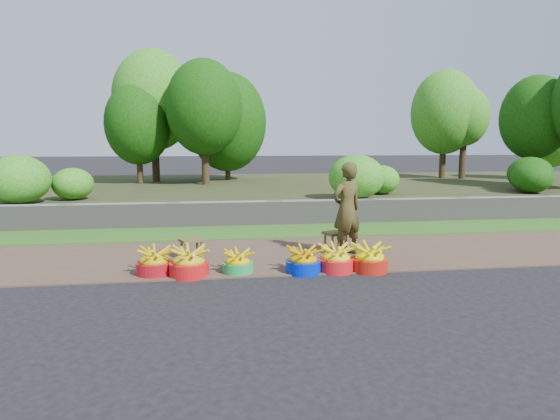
{
  "coord_description": "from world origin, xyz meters",
  "views": [
    {
      "loc": [
        -1.29,
        -6.21,
        1.85
      ],
      "look_at": [
        -0.25,
        1.3,
        0.75
      ],
      "focal_mm": 30.0,
      "sensor_mm": 36.0,
      "label": 1
    }
  ],
  "objects": [
    {
      "name": "basin_d",
      "position": [
        -0.07,
        0.16,
        0.17
      ],
      "size": [
        0.5,
        0.5,
        0.37
      ],
      "color": "#001ECC",
      "rests_on": "ground"
    },
    {
      "name": "basin_a",
      "position": [
        -2.16,
        0.35,
        0.17
      ],
      "size": [
        0.52,
        0.52,
        0.39
      ],
      "color": "#A60E19",
      "rests_on": "ground"
    },
    {
      "name": "stool_left",
      "position": [
        -1.69,
        1.22,
        0.26
      ],
      "size": [
        0.43,
        0.38,
        0.31
      ],
      "rotation": [
        0.0,
        0.0,
        0.43
      ],
      "color": "brown",
      "rests_on": "dirt_shoulder"
    },
    {
      "name": "vegetation",
      "position": [
        1.71,
        9.06,
        2.78
      ],
      "size": [
        35.23,
        8.39,
        4.86
      ],
      "color": "#322413",
      "rests_on": "earth_bank"
    },
    {
      "name": "retaining_wall",
      "position": [
        0.0,
        4.1,
        0.28
      ],
      "size": [
        80.0,
        0.35,
        0.55
      ],
      "primitive_type": "cube",
      "color": "slate",
      "rests_on": "ground"
    },
    {
      "name": "basin_b",
      "position": [
        -1.68,
        0.22,
        0.18
      ],
      "size": [
        0.55,
        0.55,
        0.41
      ],
      "color": "red",
      "rests_on": "ground"
    },
    {
      "name": "basin_f",
      "position": [
        0.89,
        0.13,
        0.18
      ],
      "size": [
        0.53,
        0.53,
        0.4
      ],
      "color": "#AB1B0F",
      "rests_on": "ground"
    },
    {
      "name": "grass_verge",
      "position": [
        0.0,
        3.25,
        0.02
      ],
      "size": [
        80.0,
        1.5,
        0.04
      ],
      "primitive_type": "cube",
      "color": "#32651D",
      "rests_on": "ground"
    },
    {
      "name": "basin_e",
      "position": [
        0.41,
        0.18,
        0.17
      ],
      "size": [
        0.52,
        0.52,
        0.39
      ],
      "color": "red",
      "rests_on": "ground"
    },
    {
      "name": "earth_bank",
      "position": [
        0.0,
        9.0,
        0.25
      ],
      "size": [
        80.0,
        10.0,
        0.5
      ],
      "primitive_type": "cube",
      "color": "#31361A",
      "rests_on": "ground"
    },
    {
      "name": "ground_plane",
      "position": [
        0.0,
        0.0,
        0.0
      ],
      "size": [
        120.0,
        120.0,
        0.0
      ],
      "primitive_type": "plane",
      "color": "black",
      "rests_on": "ground"
    },
    {
      "name": "vendor_woman",
      "position": [
        0.81,
        1.08,
        0.78
      ],
      "size": [
        0.65,
        0.55,
        1.52
      ],
      "primitive_type": "imported",
      "rotation": [
        0.0,
        0.0,
        3.55
      ],
      "color": "black",
      "rests_on": "dirt_shoulder"
    },
    {
      "name": "dirt_shoulder",
      "position": [
        0.0,
        1.25,
        0.01
      ],
      "size": [
        80.0,
        2.5,
        0.02
      ],
      "primitive_type": "cube",
      "color": "#4E392C",
      "rests_on": "ground"
    },
    {
      "name": "stool_right",
      "position": [
        0.7,
        1.34,
        0.29
      ],
      "size": [
        0.46,
        0.42,
        0.34
      ],
      "rotation": [
        0.0,
        0.0,
        0.41
      ],
      "color": "brown",
      "rests_on": "dirt_shoulder"
    },
    {
      "name": "basin_c",
      "position": [
        -1.0,
        0.28,
        0.15
      ],
      "size": [
        0.44,
        0.44,
        0.33
      ],
      "color": "green",
      "rests_on": "ground"
    }
  ]
}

